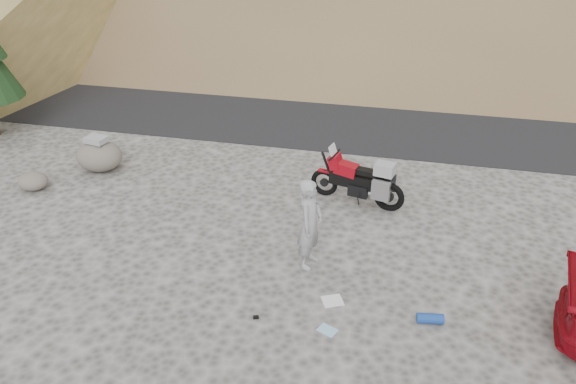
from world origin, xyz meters
name	(u,v)px	position (x,y,z in m)	size (l,w,h in m)	color
ground	(310,261)	(0.00, 0.00, 0.00)	(140.00, 140.00, 0.00)	#464441
road	(359,113)	(0.00, 9.00, 0.00)	(120.00, 7.00, 0.05)	black
motorcycle	(361,181)	(0.74, 2.69, 0.62)	(2.42, 1.03, 1.46)	black
man	(309,264)	(-0.01, -0.09, 0.00)	(0.72, 0.47, 1.98)	#97989D
boulder	(99,155)	(-6.52, 2.97, 0.44)	(1.61, 1.50, 1.01)	#615B53
small_rock	(33,181)	(-7.65, 1.54, 0.23)	(0.91, 0.85, 0.47)	#615B53
gear_white_cloth	(332,301)	(0.66, -1.18, 0.01)	(0.39, 0.34, 0.01)	white
gear_blue_mat	(430,318)	(2.48, -1.38, 0.10)	(0.19, 0.19, 0.48)	navy
gear_funnel	(437,318)	(2.61, -1.33, 0.08)	(0.13, 0.13, 0.17)	#B82C0C
gear_glove_b	(256,317)	(-0.65, -1.97, 0.02)	(0.10, 0.08, 0.03)	black
gear_blue_cloth	(327,330)	(0.70, -2.00, 0.01)	(0.33, 0.24, 0.01)	#91C1E0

